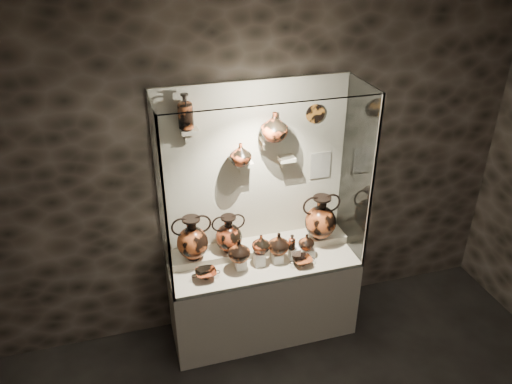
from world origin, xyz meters
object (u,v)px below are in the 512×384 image
at_px(jug_e, 306,241).
at_px(lekythos_tall, 185,110).
at_px(lekythos_small, 292,241).
at_px(amphora_right, 321,217).
at_px(amphora_mid, 229,233).
at_px(ovoid_vase_a, 241,154).
at_px(amphora_left, 192,238).
at_px(kylix_right, 302,261).
at_px(jug_c, 279,243).
at_px(kylix_left, 206,274).
at_px(jug_b, 261,243).
at_px(jug_a, 239,250).
at_px(ovoid_vase_b, 274,126).

xyz_separation_m(jug_e, lekythos_tall, (-0.97, 0.26, 1.25)).
bearing_deg(lekythos_small, amphora_right, 26.94).
bearing_deg(amphora_mid, ovoid_vase_a, 39.79).
distance_m(amphora_left, kylix_right, 0.99).
bearing_deg(amphora_left, lekythos_tall, 69.68).
height_order(jug_c, ovoid_vase_a, ovoid_vase_a).
height_order(amphora_mid, lekythos_tall, lekythos_tall).
distance_m(amphora_mid, lekythos_small, 0.56).
bearing_deg(lekythos_tall, lekythos_small, -3.99).
distance_m(amphora_right, lekythos_small, 0.40).
relative_size(amphora_mid, kylix_right, 1.62).
relative_size(lekythos_small, kylix_left, 0.71).
bearing_deg(jug_b, ovoid_vase_a, 117.26).
bearing_deg(lekythos_tall, kylix_right, -7.56).
height_order(amphora_left, jug_b, amphora_left).
height_order(lekythos_small, kylix_left, lekythos_small).
bearing_deg(jug_e, jug_c, 170.59).
bearing_deg(amphora_mid, jug_e, 3.75).
xyz_separation_m(kylix_left, ovoid_vase_a, (0.40, 0.30, 0.94)).
distance_m(jug_a, ovoid_vase_a, 0.83).
distance_m(amphora_mid, jug_a, 0.22).
height_order(jug_e, lekythos_tall, lekythos_tall).
distance_m(jug_c, kylix_right, 0.26).
bearing_deg(amphora_left, ovoid_vase_a, 6.63).
bearing_deg(amphora_mid, kylix_left, -117.73).
bearing_deg(jug_a, ovoid_vase_b, 52.94).
height_order(kylix_left, ovoid_vase_a, ovoid_vase_a).
bearing_deg(amphora_mid, ovoid_vase_b, 22.59).
height_order(lekythos_small, ovoid_vase_b, ovoid_vase_b).
bearing_deg(jug_c, jug_a, -151.36).
xyz_separation_m(jug_b, kylix_right, (0.35, -0.12, -0.17)).
bearing_deg(jug_e, kylix_left, 174.81).
relative_size(amphora_left, lekythos_small, 2.45).
bearing_deg(amphora_left, jug_a, -29.41).
relative_size(jug_e, lekythos_small, 0.89).
height_order(amphora_left, jug_a, amphora_left).
distance_m(amphora_left, amphora_mid, 0.33).
bearing_deg(amphora_left, lekythos_small, -14.88).
xyz_separation_m(amphora_mid, jug_e, (0.67, -0.18, -0.09)).
relative_size(jug_c, lekythos_tall, 0.61).
bearing_deg(lekythos_small, jug_c, 164.42).
bearing_deg(kylix_right, jug_e, 73.65).
xyz_separation_m(jug_a, kylix_right, (0.55, -0.09, -0.16)).
height_order(kylix_right, lekythos_tall, lekythos_tall).
height_order(lekythos_small, kylix_right, lekythos_small).
xyz_separation_m(kylix_right, lekythos_tall, (-0.89, 0.38, 1.36)).
bearing_deg(kylix_right, lekythos_tall, 174.37).
bearing_deg(lekythos_tall, amphora_mid, 0.72).
bearing_deg(kylix_right, lekythos_small, 145.94).
distance_m(lekythos_small, kylix_left, 0.80).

